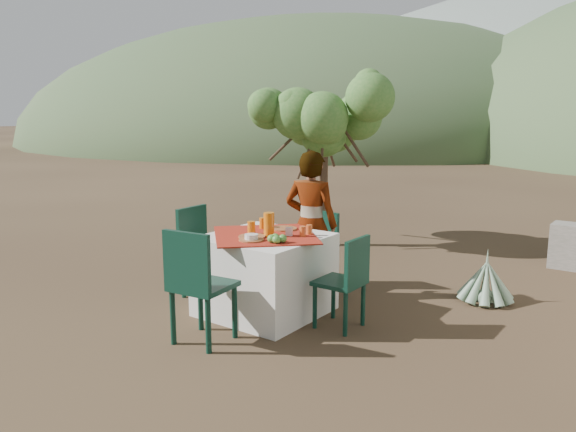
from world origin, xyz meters
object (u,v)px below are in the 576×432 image
Objects in this scene: table at (265,274)px; chair_near at (197,281)px; juice_pitcher at (269,224)px; chair_left at (201,247)px; agave at (486,282)px; person at (311,224)px; chair_far at (318,246)px; shrub_tree at (330,128)px; chair_right at (347,278)px.

chair_near is (0.03, -0.93, 0.16)m from table.
juice_pitcher reaches higher than chair_near.
juice_pitcher is at bearing -96.48° from chair_left.
agave is 2.76× the size of juice_pitcher.
person is at bearing -149.68° from agave.
shrub_tree is (-0.97, 1.77, 1.22)m from chair_far.
shrub_tree is (-1.07, 2.07, 0.92)m from person.
chair_right is at bearing -34.60° from chair_far.
table is 0.77m from person.
person is at bearing -59.00° from chair_left.
chair_near is 1.61m from person.
person is at bearing -62.65° from shrub_tree.
chair_near is 4.41× the size of juice_pitcher.
chair_right is at bearing -90.97° from chair_left.
chair_right is at bearing -134.87° from chair_near.
table is 0.61× the size of shrub_tree.
shrub_tree is at bearing -0.63° from chair_left.
table is 0.88m from chair_left.
agave is at bearing -24.28° from shrub_tree.
person is (0.05, 1.59, 0.22)m from chair_near.
shrub_tree is at bearing 109.99° from table.
chair_near is at bearing -92.90° from juice_pitcher.
chair_right is 3.44m from shrub_tree.
person is (-0.76, 0.57, 0.30)m from chair_right.
person is 1.86m from agave.
chair_left is 0.61× the size of person.
chair_far is 0.90× the size of chair_left.
person is 0.70m from juice_pitcher.
shrub_tree is (-1.02, 3.66, 1.14)m from chair_near.
chair_left is 4.22× the size of juice_pitcher.
shrub_tree reaches higher than chair_near.
agave is (2.60, -1.17, -1.48)m from shrub_tree.
table is 1.56× the size of chair_right.
chair_left is at bearing -53.01° from chair_near.
chair_near is 2.96m from agave.
shrub_tree is 3.21m from agave.
chair_far is at bearing -159.99° from agave.
chair_right is at bearing -55.29° from shrub_tree.
agave is 2.31m from juice_pitcher.
table is at bearing -70.01° from shrub_tree.
table is at bearing 69.81° from person.
chair_right is at bearing -117.68° from agave.
chair_right is 1.00m from person.
chair_right reaches higher than agave.
chair_right is 0.87m from juice_pitcher.
person reaches higher than chair_near.
juice_pitcher is at bearing -80.88° from chair_right.
chair_near reaches higher than chair_far.
shrub_tree is 3.51× the size of agave.
table is 0.85m from chair_right.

